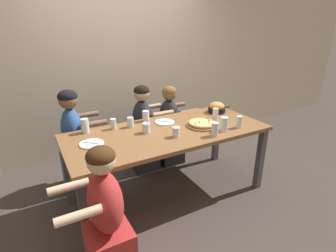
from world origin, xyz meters
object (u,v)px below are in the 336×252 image
object	(u,v)px
diner_far_left	(75,144)
drinking_glass_g	(215,115)
skillet_bowl	(217,108)
drinking_glass_a	(239,123)
diner_far_center	(143,132)
drinking_glass_i	(215,129)
drinking_glass_b	(85,127)
diner_near_left	(107,221)
drinking_glass_h	(113,124)
empty_plate_b	(92,144)
pizza_board_main	(202,124)
drinking_glass_e	(130,123)
drinking_glass_d	(224,125)
diner_far_midright	(169,129)
drinking_glass_c	(176,132)
cocktail_glass_blue	(146,128)
empty_plate_a	(165,122)
drinking_glass_f	(146,117)

from	to	relation	value
diner_far_left	drinking_glass_g	bearing A→B (deg)	64.90
skillet_bowl	drinking_glass_a	size ratio (longest dim) A/B	2.41
drinking_glass_g	diner_far_center	bearing A→B (deg)	131.39
drinking_glass_g	drinking_glass_i	distance (m)	0.44
drinking_glass_g	drinking_glass_b	bearing A→B (deg)	165.04
diner_near_left	drinking_glass_h	bearing A→B (deg)	-21.98
empty_plate_b	pizza_board_main	bearing A→B (deg)	-5.66
skillet_bowl	empty_plate_b	distance (m)	1.63
drinking_glass_h	diner_near_left	bearing A→B (deg)	-111.98
drinking_glass_e	diner_far_left	distance (m)	0.73
drinking_glass_b	drinking_glass_d	world-z (taller)	same
empty_plate_b	drinking_glass_h	distance (m)	0.41
pizza_board_main	diner_near_left	world-z (taller)	diner_near_left
skillet_bowl	drinking_glass_e	distance (m)	1.14
diner_far_midright	drinking_glass_c	bearing A→B (deg)	-25.57
skillet_bowl	drinking_glass_c	world-z (taller)	skillet_bowl
skillet_bowl	diner_far_midright	size ratio (longest dim) A/B	0.29
cocktail_glass_blue	drinking_glass_g	xyz separation A→B (m)	(0.84, -0.06, 0.02)
empty_plate_a	drinking_glass_i	world-z (taller)	drinking_glass_i
pizza_board_main	drinking_glass_g	xyz separation A→B (m)	(0.23, 0.06, 0.04)
pizza_board_main	drinking_glass_f	bearing A→B (deg)	136.90
drinking_glass_a	drinking_glass_g	world-z (taller)	drinking_glass_g
pizza_board_main	drinking_glass_f	xyz separation A→B (m)	(-0.47, 0.44, 0.03)
drinking_glass_d	drinking_glass_e	bearing A→B (deg)	144.58
empty_plate_a	drinking_glass_e	size ratio (longest dim) A/B	2.02
pizza_board_main	empty_plate_b	world-z (taller)	pizza_board_main
empty_plate_b	diner_far_midright	distance (m)	1.38
drinking_glass_f	diner_far_left	xyz separation A→B (m)	(-0.77, 0.31, -0.29)
drinking_glass_g	diner_far_center	size ratio (longest dim) A/B	0.13
drinking_glass_f	drinking_glass_g	distance (m)	0.79
drinking_glass_h	diner_far_left	bearing A→B (deg)	135.23
drinking_glass_e	diner_near_left	size ratio (longest dim) A/B	0.10
empty_plate_b	diner_far_midright	xyz separation A→B (m)	(1.19, 0.63, -0.30)
cocktail_glass_blue	drinking_glass_a	xyz separation A→B (m)	(0.93, -0.35, 0.01)
empty_plate_b	cocktail_glass_blue	size ratio (longest dim) A/B	1.71
pizza_board_main	drinking_glass_a	distance (m)	0.39
cocktail_glass_blue	diner_far_center	size ratio (longest dim) A/B	0.12
drinking_glass_d	drinking_glass_h	world-z (taller)	drinking_glass_d
drinking_glass_f	drinking_glass_e	bearing A→B (deg)	-158.34
drinking_glass_b	drinking_glass_f	distance (m)	0.68
drinking_glass_e	diner_far_center	bearing A→B (deg)	51.26
drinking_glass_f	diner_near_left	xyz separation A→B (m)	(-0.80, -1.05, -0.34)
pizza_board_main	empty_plate_a	bearing A→B (deg)	136.05
drinking_glass_b	drinking_glass_i	distance (m)	1.31
drinking_glass_h	cocktail_glass_blue	bearing A→B (deg)	-45.39
drinking_glass_a	drinking_glass_b	distance (m)	1.61
cocktail_glass_blue	drinking_glass_b	xyz separation A→B (m)	(-0.54, 0.31, 0.02)
drinking_glass_b	empty_plate_a	bearing A→B (deg)	-9.09
drinking_glass_f	drinking_glass_i	bearing A→B (deg)	-59.84
drinking_glass_c	drinking_glass_h	world-z (taller)	drinking_glass_h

